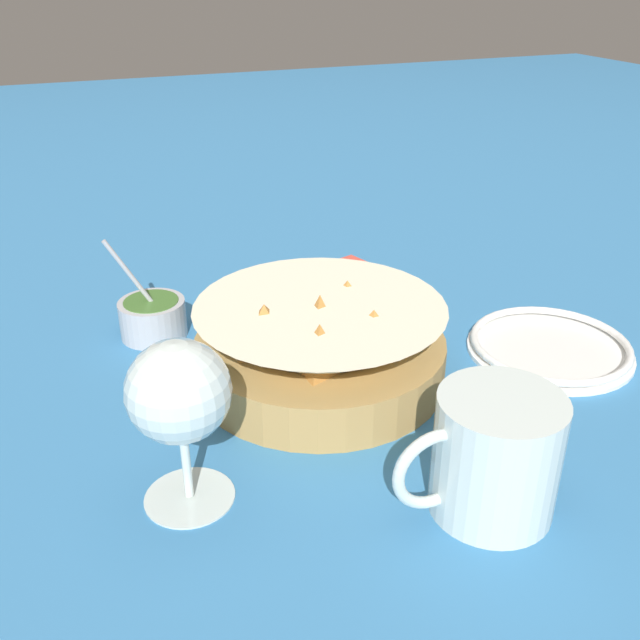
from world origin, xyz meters
The scene contains 7 objects.
ground_plane centered at (0.00, 0.00, 0.00)m, with size 4.00×4.00×0.00m, color teal.
food_basket centered at (-0.02, 0.03, 0.04)m, with size 0.24×0.24×0.09m.
sauce_cup centered at (0.12, -0.12, 0.02)m, with size 0.08×0.07×0.12m.
wine_glass centered at (0.14, 0.16, 0.09)m, with size 0.08×0.08×0.14m.
beer_mug centered at (-0.07, 0.25, 0.05)m, with size 0.13×0.09×0.10m.
side_plate centered at (-0.26, 0.07, 0.01)m, with size 0.17×0.17×0.01m.
napkin centered at (-0.12, -0.19, 0.00)m, with size 0.15×0.12×0.01m.
Camera 1 is at (0.21, 0.60, 0.38)m, focal length 40.00 mm.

